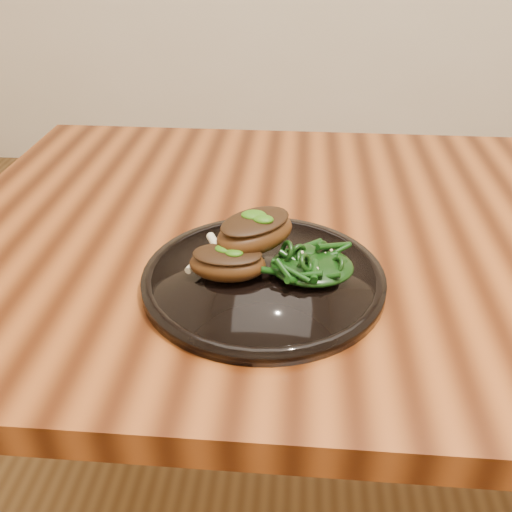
% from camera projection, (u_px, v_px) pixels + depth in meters
% --- Properties ---
extents(desk, '(1.60, 0.80, 0.75)m').
position_uv_depth(desk, '(485.00, 280.00, 0.85)').
color(desk, '#371606').
rests_on(desk, ground).
extents(plate, '(0.29, 0.29, 0.02)m').
position_uv_depth(plate, '(263.00, 278.00, 0.69)').
color(plate, black).
rests_on(plate, desk).
extents(lamb_chop_front, '(0.10, 0.07, 0.04)m').
position_uv_depth(lamb_chop_front, '(227.00, 262.00, 0.67)').
color(lamb_chop_front, '#42230C').
rests_on(lamb_chop_front, plate).
extents(lamb_chop_back, '(0.12, 0.12, 0.05)m').
position_uv_depth(lamb_chop_back, '(255.00, 231.00, 0.69)').
color(lamb_chop_back, '#42230C').
rests_on(lamb_chop_back, plate).
extents(herb_smear, '(0.07, 0.05, 0.00)m').
position_uv_depth(herb_smear, '(239.00, 244.00, 0.74)').
color(herb_smear, '#184407').
rests_on(herb_smear, plate).
extents(greens_heap, '(0.10, 0.09, 0.04)m').
position_uv_depth(greens_heap, '(312.00, 261.00, 0.68)').
color(greens_heap, black).
rests_on(greens_heap, plate).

